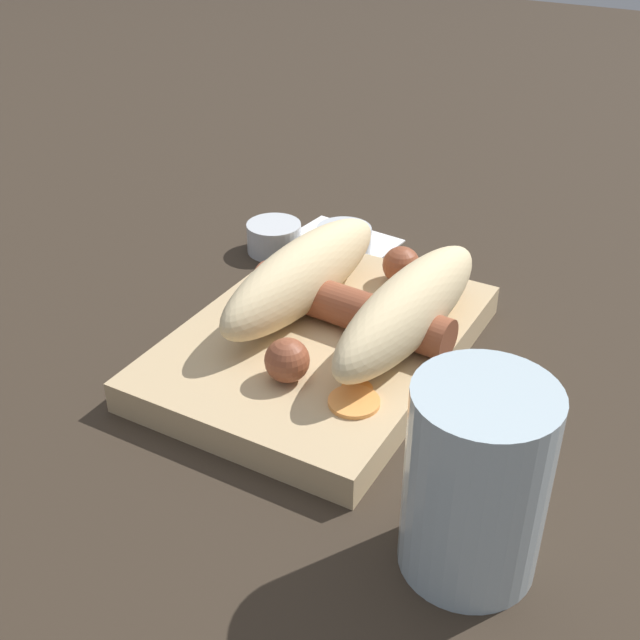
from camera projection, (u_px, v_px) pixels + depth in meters
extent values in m
plane|color=#33281E|center=(320.00, 358.00, 0.62)|extent=(3.00, 3.00, 0.00)
cube|color=tan|center=(320.00, 345.00, 0.61)|extent=(0.26, 0.19, 0.02)
ellipsoid|color=beige|center=(303.00, 275.00, 0.62)|extent=(0.20, 0.06, 0.06)
ellipsoid|color=beige|center=(409.00, 309.00, 0.58)|extent=(0.20, 0.06, 0.06)
cylinder|color=brown|center=(350.00, 308.00, 0.60)|extent=(0.04, 0.17, 0.03)
sphere|color=brown|center=(287.00, 360.00, 0.54)|extent=(0.03, 0.03, 0.03)
sphere|color=brown|center=(401.00, 265.00, 0.66)|extent=(0.03, 0.03, 0.03)
cylinder|color=orange|center=(357.00, 390.00, 0.54)|extent=(0.03, 0.03, 0.00)
cylinder|color=#F99E4C|center=(354.00, 402.00, 0.53)|extent=(0.04, 0.04, 0.00)
cube|color=white|center=(334.00, 246.00, 0.78)|extent=(0.11, 0.11, 0.00)
cylinder|color=silver|center=(344.00, 242.00, 0.76)|extent=(0.05, 0.05, 0.03)
cylinder|color=maroon|center=(344.00, 249.00, 0.76)|extent=(0.04, 0.04, 0.01)
cylinder|color=silver|center=(274.00, 238.00, 0.76)|extent=(0.05, 0.05, 0.03)
cylinder|color=white|center=(274.00, 245.00, 0.77)|extent=(0.04, 0.04, 0.01)
cylinder|color=silver|center=(476.00, 482.00, 0.42)|extent=(0.08, 0.08, 0.12)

